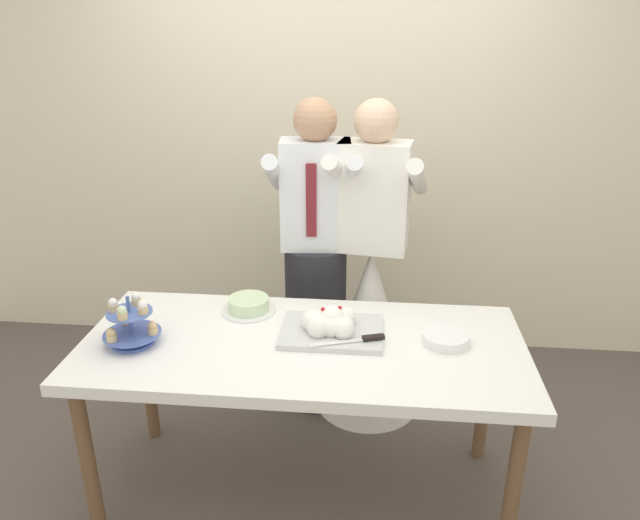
{
  "coord_description": "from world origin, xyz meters",
  "views": [
    {
      "loc": [
        0.27,
        -2.09,
        1.98
      ],
      "look_at": [
        0.06,
        0.15,
        1.07
      ],
      "focal_mm": 33.21,
      "sensor_mm": 36.0,
      "label": 1
    }
  ],
  "objects_px": {
    "person_groom": "(315,277)",
    "person_bride": "(370,309)",
    "plate_stack": "(446,338)",
    "round_cake": "(249,305)",
    "main_cake_tray": "(331,325)",
    "cupcake_stand": "(131,325)",
    "dessert_table": "(303,357)"
  },
  "relations": [
    {
      "from": "dessert_table",
      "to": "person_bride",
      "type": "xyz_separation_m",
      "value": [
        0.27,
        0.7,
        -0.12
      ]
    },
    {
      "from": "cupcake_stand",
      "to": "person_bride",
      "type": "distance_m",
      "value": 1.26
    },
    {
      "from": "main_cake_tray",
      "to": "person_bride",
      "type": "bearing_deg",
      "value": 76.19
    },
    {
      "from": "person_bride",
      "to": "cupcake_stand",
      "type": "bearing_deg",
      "value": -140.36
    },
    {
      "from": "cupcake_stand",
      "to": "dessert_table",
      "type": "bearing_deg",
      "value": 6.72
    },
    {
      "from": "cupcake_stand",
      "to": "plate_stack",
      "type": "height_order",
      "value": "cupcake_stand"
    },
    {
      "from": "main_cake_tray",
      "to": "person_groom",
      "type": "bearing_deg",
      "value": 101.56
    },
    {
      "from": "dessert_table",
      "to": "main_cake_tray",
      "type": "distance_m",
      "value": 0.18
    },
    {
      "from": "round_cake",
      "to": "person_bride",
      "type": "bearing_deg",
      "value": 40.43
    },
    {
      "from": "plate_stack",
      "to": "round_cake",
      "type": "bearing_deg",
      "value": 166.75
    },
    {
      "from": "main_cake_tray",
      "to": "round_cake",
      "type": "distance_m",
      "value": 0.42
    },
    {
      "from": "cupcake_stand",
      "to": "person_bride",
      "type": "height_order",
      "value": "person_bride"
    },
    {
      "from": "person_bride",
      "to": "main_cake_tray",
      "type": "bearing_deg",
      "value": -103.81
    },
    {
      "from": "main_cake_tray",
      "to": "person_bride",
      "type": "xyz_separation_m",
      "value": [
        0.16,
        0.63,
        -0.24
      ]
    },
    {
      "from": "person_groom",
      "to": "person_bride",
      "type": "height_order",
      "value": "same"
    },
    {
      "from": "cupcake_stand",
      "to": "plate_stack",
      "type": "xyz_separation_m",
      "value": [
        1.26,
        0.12,
        -0.06
      ]
    },
    {
      "from": "dessert_table",
      "to": "cupcake_stand",
      "type": "relative_size",
      "value": 7.83
    },
    {
      "from": "round_cake",
      "to": "person_groom",
      "type": "bearing_deg",
      "value": 61.98
    },
    {
      "from": "dessert_table",
      "to": "main_cake_tray",
      "type": "bearing_deg",
      "value": 32.5
    },
    {
      "from": "cupcake_stand",
      "to": "main_cake_tray",
      "type": "bearing_deg",
      "value": 10.77
    },
    {
      "from": "main_cake_tray",
      "to": "person_groom",
      "type": "relative_size",
      "value": 0.26
    },
    {
      "from": "main_cake_tray",
      "to": "round_cake",
      "type": "relative_size",
      "value": 1.79
    },
    {
      "from": "round_cake",
      "to": "person_bride",
      "type": "xyz_separation_m",
      "value": [
        0.54,
        0.46,
        -0.22
      ]
    },
    {
      "from": "plate_stack",
      "to": "person_groom",
      "type": "bearing_deg",
      "value": 131.71
    },
    {
      "from": "plate_stack",
      "to": "person_bride",
      "type": "relative_size",
      "value": 0.12
    },
    {
      "from": "round_cake",
      "to": "person_bride",
      "type": "relative_size",
      "value": 0.14
    },
    {
      "from": "plate_stack",
      "to": "round_cake",
      "type": "distance_m",
      "value": 0.88
    },
    {
      "from": "plate_stack",
      "to": "round_cake",
      "type": "xyz_separation_m",
      "value": [
        -0.85,
        0.2,
        0.01
      ]
    },
    {
      "from": "dessert_table",
      "to": "person_bride",
      "type": "height_order",
      "value": "person_bride"
    },
    {
      "from": "main_cake_tray",
      "to": "person_groom",
      "type": "distance_m",
      "value": 0.66
    },
    {
      "from": "main_cake_tray",
      "to": "plate_stack",
      "type": "bearing_deg",
      "value": -3.29
    },
    {
      "from": "main_cake_tray",
      "to": "person_groom",
      "type": "xyz_separation_m",
      "value": [
        -0.13,
        0.65,
        -0.07
      ]
    }
  ]
}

